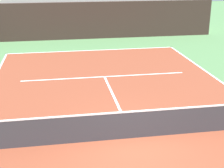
% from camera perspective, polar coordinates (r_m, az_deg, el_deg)
% --- Properties ---
extents(ground_plane, '(80.00, 80.00, 0.00)m').
position_cam_1_polar(ground_plane, '(11.12, 3.62, -9.19)').
color(ground_plane, '#477042').
extents(court_surface, '(11.00, 24.00, 0.01)m').
position_cam_1_polar(court_surface, '(11.11, 3.62, -9.17)').
color(court_surface, brown).
rests_on(court_surface, ground_plane).
extents(baseline_far, '(11.00, 0.10, 0.00)m').
position_cam_1_polar(baseline_far, '(22.18, -3.41, 5.75)').
color(baseline_far, white).
rests_on(baseline_far, court_surface).
extents(service_line_far, '(8.26, 0.10, 0.00)m').
position_cam_1_polar(service_line_far, '(16.89, -1.29, 1.26)').
color(service_line_far, white).
rests_on(service_line_far, court_surface).
extents(centre_service_line, '(0.10, 6.40, 0.00)m').
position_cam_1_polar(centre_service_line, '(13.94, 0.64, -2.87)').
color(centre_service_line, white).
rests_on(centre_service_line, court_surface).
extents(back_wall, '(19.75, 0.30, 2.74)m').
position_cam_1_polar(back_wall, '(25.63, -4.45, 10.72)').
color(back_wall, '#33231E').
rests_on(back_wall, ground_plane).
extents(stands_tier_lower, '(19.75, 2.40, 3.28)m').
position_cam_1_polar(stands_tier_lower, '(26.92, -4.74, 11.73)').
color(stands_tier_lower, '#9E9E99').
rests_on(stands_tier_lower, ground_plane).
extents(stands_tier_upper, '(19.75, 2.40, 4.08)m').
position_cam_1_polar(stands_tier_upper, '(29.24, -5.20, 13.15)').
color(stands_tier_upper, '#9E9E99').
rests_on(stands_tier_upper, ground_plane).
extents(tennis_net, '(11.08, 0.08, 1.07)m').
position_cam_1_polar(tennis_net, '(10.88, 3.68, -6.85)').
color(tennis_net, black).
rests_on(tennis_net, court_surface).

